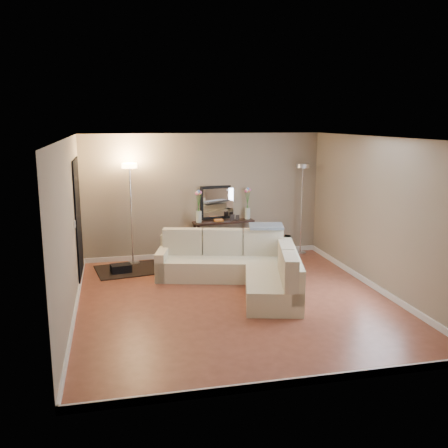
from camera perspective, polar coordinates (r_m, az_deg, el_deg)
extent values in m
cube|color=brown|center=(8.18, 1.24, -8.73)|extent=(5.00, 5.50, 0.01)
cube|color=white|center=(7.67, 1.33, 9.86)|extent=(5.00, 5.50, 0.01)
cube|color=gray|center=(10.48, -2.35, 3.22)|extent=(5.00, 0.02, 2.60)
cube|color=gray|center=(5.27, 8.56, -5.63)|extent=(5.00, 0.02, 2.60)
cube|color=gray|center=(7.63, -17.35, -0.58)|extent=(0.02, 5.50, 2.60)
cube|color=gray|center=(8.76, 17.44, 0.97)|extent=(0.02, 5.50, 2.60)
cube|color=white|center=(10.71, -2.27, -3.43)|extent=(5.00, 0.03, 0.10)
cube|color=white|center=(5.78, 8.07, -17.46)|extent=(5.00, 0.03, 0.10)
cube|color=white|center=(7.98, -16.61, -9.38)|extent=(0.03, 5.50, 0.10)
cube|color=white|center=(9.05, 16.81, -6.83)|extent=(0.03, 5.50, 0.10)
cube|color=black|center=(9.33, -16.30, 0.42)|extent=(0.02, 1.20, 2.20)
cube|color=white|center=(8.47, -16.67, -0.02)|extent=(0.02, 0.08, 0.12)
cube|color=beige|center=(9.25, 0.12, -4.99)|extent=(2.60, 1.44, 0.38)
cube|color=beige|center=(9.50, 0.18, -2.89)|extent=(2.43, 0.80, 0.53)
cube|color=beige|center=(9.34, -7.00, -4.44)|extent=(0.38, 0.87, 0.53)
cube|color=beige|center=(8.14, 5.56, -7.43)|extent=(1.21, 1.68, 0.38)
cube|color=beige|center=(8.49, 7.66, -4.79)|extent=(0.78, 2.34, 0.53)
cube|color=beige|center=(9.42, -4.74, -1.99)|extent=(0.77, 0.39, 0.49)
cube|color=beige|center=(9.36, -0.13, -2.04)|extent=(0.77, 0.39, 0.49)
cube|color=beige|center=(9.36, 4.51, -2.07)|extent=(0.77, 0.39, 0.49)
cube|color=beige|center=(8.30, 7.07, -3.95)|extent=(0.37, 0.71, 0.49)
cube|color=beige|center=(7.62, 7.54, -5.39)|extent=(0.37, 0.71, 0.49)
cube|color=slate|center=(9.31, 4.83, -0.25)|extent=(0.69, 0.48, 0.08)
cube|color=black|center=(10.47, -0.07, 0.27)|extent=(1.31, 0.50, 0.04)
cube|color=black|center=(10.25, -2.92, -2.26)|extent=(0.05, 0.05, 0.75)
cube|color=black|center=(10.51, -3.36, -1.92)|extent=(0.05, 0.05, 0.75)
cube|color=black|center=(10.64, 3.19, -1.74)|extent=(0.05, 0.05, 0.75)
cube|color=black|center=(10.89, 2.63, -1.42)|extent=(0.05, 0.05, 0.75)
cube|color=black|center=(10.60, -0.06, -2.87)|extent=(1.23, 0.46, 0.03)
cube|color=#BF3333|center=(10.42, -2.80, -2.53)|extent=(0.05, 0.16, 0.19)
cube|color=#3359A5|center=(10.43, -2.59, -2.46)|extent=(0.05, 0.16, 0.21)
cube|color=gold|center=(10.44, -2.35, -2.39)|extent=(0.06, 0.16, 0.23)
cube|color=#3F7F4C|center=(10.46, -2.07, -2.47)|extent=(0.07, 0.16, 0.19)
cube|color=#994C99|center=(10.47, -1.83, -2.40)|extent=(0.05, 0.16, 0.21)
cube|color=orange|center=(10.48, -1.62, -2.33)|extent=(0.05, 0.16, 0.23)
cube|color=#262626|center=(10.50, -1.38, -2.41)|extent=(0.06, 0.16, 0.19)
cube|color=#4C99B2|center=(10.51, -1.11, -2.34)|extent=(0.07, 0.16, 0.21)
cube|color=#B2A58C|center=(10.52, -0.87, -2.26)|extent=(0.05, 0.16, 0.23)
cube|color=brown|center=(10.54, -0.66, -2.35)|extent=(0.05, 0.16, 0.19)
cube|color=navy|center=(10.55, -0.42, -2.28)|extent=(0.06, 0.16, 0.21)
cube|color=gold|center=(10.57, -0.16, -2.20)|extent=(0.07, 0.16, 0.23)
cube|color=black|center=(10.56, -0.36, 2.51)|extent=(0.90, 0.15, 0.71)
cube|color=white|center=(10.53, -0.33, 2.49)|extent=(0.78, 0.11, 0.59)
cube|color=orange|center=(10.40, -0.62, 0.43)|extent=(0.19, 0.14, 0.04)
cube|color=black|center=(10.47, 0.95, 0.76)|extent=(0.10, 0.03, 0.13)
cube|color=black|center=(10.51, 1.55, 0.74)|extent=(0.08, 0.03, 0.11)
cylinder|color=silver|center=(10.28, -2.91, 0.84)|extent=(0.13, 0.13, 0.24)
cylinder|color=#38722D|center=(10.22, -3.02, 2.35)|extent=(0.10, 0.02, 0.41)
sphere|color=#E5598C|center=(10.18, -3.14, 3.50)|extent=(0.08, 0.08, 0.07)
cylinder|color=#38722D|center=(10.22, -2.97, 2.41)|extent=(0.06, 0.01, 0.43)
sphere|color=white|center=(10.19, -3.04, 3.61)|extent=(0.08, 0.08, 0.07)
cylinder|color=#38722D|center=(10.22, -2.93, 2.47)|extent=(0.01, 0.01, 0.45)
sphere|color=#598CE5|center=(10.19, -2.94, 3.73)|extent=(0.08, 0.08, 0.07)
cylinder|color=#38722D|center=(10.23, -2.88, 2.36)|extent=(0.05, 0.01, 0.41)
sphere|color=#E58C4C|center=(10.20, -2.83, 3.51)|extent=(0.08, 0.08, 0.07)
cylinder|color=#38722D|center=(10.23, -2.83, 2.42)|extent=(0.10, 0.02, 0.43)
sphere|color=#D866B2|center=(10.20, -2.73, 3.63)|extent=(0.08, 0.08, 0.07)
cylinder|color=silver|center=(10.63, 2.70, 1.22)|extent=(0.13, 0.13, 0.24)
cylinder|color=#38722D|center=(10.58, 2.62, 2.68)|extent=(0.10, 0.02, 0.41)
sphere|color=#E5598C|center=(10.54, 2.53, 3.78)|extent=(0.08, 0.08, 0.07)
cylinder|color=#38722D|center=(10.58, 2.67, 2.74)|extent=(0.06, 0.01, 0.43)
sphere|color=white|center=(10.55, 2.62, 3.90)|extent=(0.08, 0.08, 0.07)
cylinder|color=#38722D|center=(10.58, 2.71, 2.79)|extent=(0.01, 0.01, 0.45)
sphere|color=#598CE5|center=(10.55, 2.72, 4.01)|extent=(0.08, 0.08, 0.07)
cylinder|color=#38722D|center=(10.59, 2.75, 2.69)|extent=(0.05, 0.01, 0.41)
sphere|color=#E58C4C|center=(10.56, 2.82, 3.80)|extent=(0.08, 0.08, 0.07)
cylinder|color=#38722D|center=(10.59, 2.80, 2.74)|extent=(0.10, 0.02, 0.43)
sphere|color=#D866B2|center=(10.57, 2.91, 3.91)|extent=(0.08, 0.08, 0.07)
cylinder|color=silver|center=(10.31, -10.34, -4.42)|extent=(0.31, 0.31, 0.03)
cylinder|color=silver|center=(10.09, -10.54, 0.87)|extent=(0.03, 0.03, 1.94)
cylinder|color=#FFBF72|center=(9.95, -10.76, 6.58)|extent=(0.33, 0.33, 0.09)
cylinder|color=silver|center=(11.05, 8.69, -3.27)|extent=(0.32, 0.32, 0.03)
cylinder|color=silver|center=(10.84, 8.84, 1.49)|extent=(0.03, 0.03, 1.86)
cylinder|color=silver|center=(10.72, 9.00, 6.58)|extent=(0.34, 0.34, 0.09)
cube|color=black|center=(9.93, -10.51, -5.11)|extent=(1.47, 1.20, 0.02)
cube|color=black|center=(9.77, -11.68, -5.23)|extent=(0.41, 0.32, 0.24)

